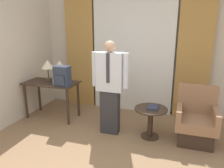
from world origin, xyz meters
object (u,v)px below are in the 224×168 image
table_lamp_right (60,66)px  side_table (151,118)px  backpack (62,76)px  armchair (196,123)px  table_lamp_left (48,65)px  person (110,85)px  book (153,107)px  desk (52,88)px  bottle_near_edge (54,81)px

table_lamp_right → side_table: table_lamp_right is taller
table_lamp_right → backpack: table_lamp_right is taller
backpack → armchair: (2.41, 0.03, -0.61)m
backpack → side_table: 1.78m
table_lamp_left → person: 1.55m
table_lamp_right → armchair: (2.64, -0.26, -0.73)m
table_lamp_left → book: table_lamp_left is taller
book → table_lamp_right: bearing=170.0°
backpack → person: (0.98, -0.11, -0.06)m
backpack → side_table: bearing=-2.1°
desk → backpack: size_ratio=2.83×
side_table → book: (0.03, 0.02, 0.18)m
bottle_near_edge → person: (1.17, -0.13, 0.06)m
backpack → person: 0.99m
desk → book: bearing=-5.8°
table_lamp_left → table_lamp_right: same height
desk → person: person is taller
bottle_near_edge → backpack: backpack is taller
table_lamp_right → person: size_ratio=0.26×
desk → side_table: 2.08m
bottle_near_edge → book: bearing=-2.0°
table_lamp_right → person: 1.28m
backpack → side_table: (1.69, -0.06, -0.58)m
backpack → side_table: size_ratio=0.69×
backpack → armchair: backpack is taller
armchair → side_table: bearing=-172.6°
armchair → book: armchair is taller
person → side_table: person is taller
bottle_near_edge → book: bottle_near_edge is taller
desk → armchair: armchair is taller
person → book: (0.74, 0.06, -0.34)m
backpack → side_table: backpack is taller
table_lamp_left → side_table: table_lamp_left is taller
desk → person: bearing=-11.5°
armchair → bottle_near_edge: bearing=-179.8°
person → side_table: size_ratio=2.96×
desk → armchair: (2.78, -0.13, -0.30)m
table_lamp_right → armchair: bearing=-5.7°
backpack → book: size_ratio=1.61×
side_table → table_lamp_right: bearing=169.4°
backpack → book: 1.76m
bottle_near_edge → desk: bearing=140.4°
desk → book: (2.08, -0.21, -0.09)m
bottle_near_edge → book: size_ratio=0.72×
backpack → desk: bearing=155.5°
desk → armchair: bearing=-2.8°
book → desk: bearing=174.2°
person → armchair: person is taller
desk → bottle_near_edge: (0.17, -0.14, 0.19)m
backpack → bottle_near_edge: bearing=173.4°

